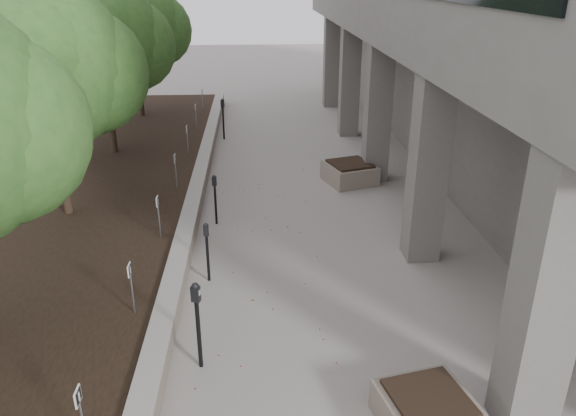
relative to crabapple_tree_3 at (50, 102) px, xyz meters
name	(u,v)px	position (x,y,z in m)	size (l,w,h in m)	color
retaining_wall	(195,200)	(2.97, 1.00, -2.87)	(0.39, 26.00, 0.50)	gray
planting_bed	(55,205)	(-0.70, 1.00, -2.92)	(7.00, 26.00, 0.40)	black
crabapple_tree_3	(50,102)	(0.00, 0.00, 0.00)	(4.60, 4.00, 5.44)	#2F5F24
crabapple_tree_4	(104,67)	(0.00, 5.00, 0.00)	(4.60, 4.00, 5.44)	#2F5F24
crabapple_tree_5	(135,47)	(0.00, 10.00, 0.00)	(4.60, 4.00, 5.44)	#2F5F24
parking_sign_3	(132,289)	(2.45, -4.50, -2.24)	(0.04, 0.22, 0.96)	black
parking_sign_4	(159,217)	(2.45, -1.50, -2.24)	(0.04, 0.22, 0.96)	black
parking_sign_5	(176,171)	(2.45, 1.50, -2.24)	(0.04, 0.22, 0.96)	black
parking_sign_6	(188,140)	(2.45, 4.50, -2.24)	(0.04, 0.22, 0.96)	black
parking_sign_7	(196,117)	(2.45, 7.50, -2.24)	(0.04, 0.22, 0.96)	black
parking_sign_8	(203,100)	(2.45, 10.50, -2.24)	(0.04, 0.22, 0.96)	black
parking_meter_2	(198,326)	(3.65, -5.49, -2.35)	(0.15, 0.11, 1.55)	black
parking_meter_3	(207,252)	(3.59, -2.80, -2.47)	(0.13, 0.09, 1.29)	black
parking_meter_4	(215,200)	(3.59, -0.03, -2.47)	(0.13, 0.09, 1.30)	black
parking_meter_5	(223,119)	(3.44, 7.61, -2.35)	(0.15, 0.11, 1.54)	black
planter_front	(427,412)	(6.88, -7.00, -2.84)	(1.20, 1.20, 0.56)	gray
planter_back	(350,172)	(7.41, 2.73, -2.81)	(1.33, 1.33, 0.62)	gray
berry_scatter	(263,283)	(4.70, -3.00, -3.11)	(3.30, 14.10, 0.02)	maroon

